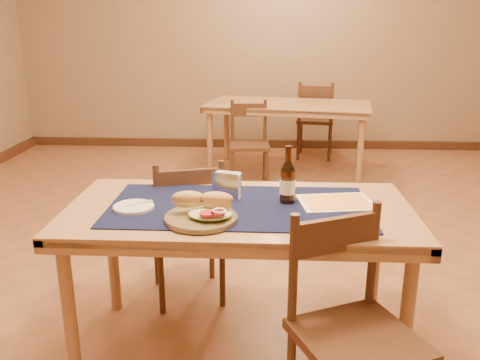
{
  "coord_description": "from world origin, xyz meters",
  "views": [
    {
      "loc": [
        0.12,
        -3.01,
        1.57
      ],
      "look_at": [
        0.0,
        -0.7,
        0.85
      ],
      "focal_mm": 38.0,
      "sensor_mm": 36.0,
      "label": 1
    }
  ],
  "objects_px": {
    "napkin_holder": "(227,186)",
    "main_table": "(239,223)",
    "sandwich_plate": "(203,213)",
    "back_table": "(288,111)",
    "chair_main_far": "(188,227)",
    "chair_main_near": "(352,329)",
    "beer_bottle": "(287,182)"
  },
  "relations": [
    {
      "from": "chair_main_far",
      "to": "chair_main_near",
      "type": "relative_size",
      "value": 0.96
    },
    {
      "from": "chair_main_far",
      "to": "napkin_holder",
      "type": "xyz_separation_m",
      "value": [
        0.25,
        -0.34,
        0.36
      ]
    },
    {
      "from": "main_table",
      "to": "back_table",
      "type": "height_order",
      "value": "same"
    },
    {
      "from": "napkin_holder",
      "to": "main_table",
      "type": "bearing_deg",
      "value": -60.32
    },
    {
      "from": "chair_main_near",
      "to": "sandwich_plate",
      "type": "relative_size",
      "value": 2.86
    },
    {
      "from": "back_table",
      "to": "sandwich_plate",
      "type": "relative_size",
      "value": 5.76
    },
    {
      "from": "back_table",
      "to": "sandwich_plate",
      "type": "height_order",
      "value": "sandwich_plate"
    },
    {
      "from": "beer_bottle",
      "to": "napkin_holder",
      "type": "relative_size",
      "value": 1.78
    },
    {
      "from": "main_table",
      "to": "sandwich_plate",
      "type": "bearing_deg",
      "value": -127.87
    },
    {
      "from": "main_table",
      "to": "chair_main_far",
      "type": "bearing_deg",
      "value": 124.77
    },
    {
      "from": "sandwich_plate",
      "to": "back_table",
      "type": "bearing_deg",
      "value": 81.53
    },
    {
      "from": "beer_bottle",
      "to": "main_table",
      "type": "bearing_deg",
      "value": -164.61
    },
    {
      "from": "chair_main_near",
      "to": "beer_bottle",
      "type": "distance_m",
      "value": 0.75
    },
    {
      "from": "chair_main_far",
      "to": "sandwich_plate",
      "type": "bearing_deg",
      "value": -74.8
    },
    {
      "from": "chair_main_far",
      "to": "chair_main_near",
      "type": "xyz_separation_m",
      "value": [
        0.77,
        -0.99,
        0.02
      ]
    },
    {
      "from": "back_table",
      "to": "chair_main_far",
      "type": "relative_size",
      "value": 2.09
    },
    {
      "from": "main_table",
      "to": "back_table",
      "type": "xyz_separation_m",
      "value": [
        0.36,
        3.16,
        -0.0
      ]
    },
    {
      "from": "chair_main_far",
      "to": "beer_bottle",
      "type": "distance_m",
      "value": 0.78
    },
    {
      "from": "back_table",
      "to": "napkin_holder",
      "type": "xyz_separation_m",
      "value": [
        -0.42,
        -3.05,
        0.15
      ]
    },
    {
      "from": "back_table",
      "to": "beer_bottle",
      "type": "relative_size",
      "value": 6.67
    },
    {
      "from": "beer_bottle",
      "to": "napkin_holder",
      "type": "xyz_separation_m",
      "value": [
        -0.29,
        0.05,
        -0.04
      ]
    },
    {
      "from": "main_table",
      "to": "napkin_holder",
      "type": "height_order",
      "value": "napkin_holder"
    },
    {
      "from": "chair_main_far",
      "to": "napkin_holder",
      "type": "relative_size",
      "value": 5.68
    },
    {
      "from": "chair_main_near",
      "to": "sandwich_plate",
      "type": "xyz_separation_m",
      "value": [
        -0.6,
        0.35,
        0.32
      ]
    },
    {
      "from": "sandwich_plate",
      "to": "beer_bottle",
      "type": "relative_size",
      "value": 1.16
    },
    {
      "from": "chair_main_far",
      "to": "back_table",
      "type": "bearing_deg",
      "value": 76.04
    },
    {
      "from": "chair_main_far",
      "to": "beer_bottle",
      "type": "height_order",
      "value": "beer_bottle"
    },
    {
      "from": "back_table",
      "to": "napkin_holder",
      "type": "relative_size",
      "value": 11.87
    },
    {
      "from": "napkin_holder",
      "to": "chair_main_near",
      "type": "bearing_deg",
      "value": -51.44
    },
    {
      "from": "main_table",
      "to": "napkin_holder",
      "type": "xyz_separation_m",
      "value": [
        -0.07,
        0.11,
        0.15
      ]
    },
    {
      "from": "sandwich_plate",
      "to": "napkin_holder",
      "type": "height_order",
      "value": "napkin_holder"
    },
    {
      "from": "beer_bottle",
      "to": "back_table",
      "type": "bearing_deg",
      "value": 87.58
    }
  ]
}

